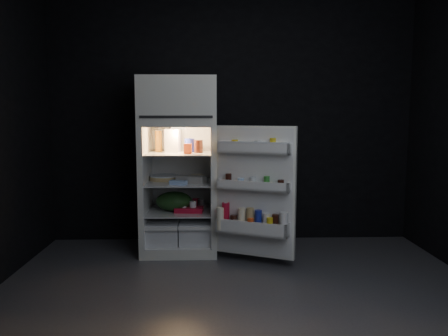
{
  "coord_description": "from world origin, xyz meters",
  "views": [
    {
      "loc": [
        -0.24,
        -3.17,
        1.41
      ],
      "look_at": [
        -0.11,
        1.0,
        0.9
      ],
      "focal_mm": 35.0,
      "sensor_mm": 36.0,
      "label": 1
    }
  ],
  "objects_px": {
    "egg_carton": "(191,180)",
    "fridge_door": "(254,195)",
    "refrigerator": "(179,159)",
    "milk_jug": "(173,141)",
    "yogurt_tray": "(189,210)"
  },
  "relations": [
    {
      "from": "egg_carton",
      "to": "yogurt_tray",
      "type": "distance_m",
      "value": 0.31
    },
    {
      "from": "yogurt_tray",
      "to": "milk_jug",
      "type": "bearing_deg",
      "value": 144.25
    },
    {
      "from": "refrigerator",
      "to": "yogurt_tray",
      "type": "relative_size",
      "value": 6.28
    },
    {
      "from": "fridge_door",
      "to": "milk_jug",
      "type": "relative_size",
      "value": 5.08
    },
    {
      "from": "milk_jug",
      "to": "yogurt_tray",
      "type": "relative_size",
      "value": 0.85
    },
    {
      "from": "fridge_door",
      "to": "egg_carton",
      "type": "distance_m",
      "value": 0.72
    },
    {
      "from": "fridge_door",
      "to": "milk_jug",
      "type": "distance_m",
      "value": 1.07
    },
    {
      "from": "refrigerator",
      "to": "fridge_door",
      "type": "distance_m",
      "value": 0.94
    },
    {
      "from": "milk_jug",
      "to": "egg_carton",
      "type": "bearing_deg",
      "value": -27.62
    },
    {
      "from": "refrigerator",
      "to": "egg_carton",
      "type": "xyz_separation_m",
      "value": [
        0.12,
        -0.13,
        -0.19
      ]
    },
    {
      "from": "refrigerator",
      "to": "milk_jug",
      "type": "relative_size",
      "value": 7.42
    },
    {
      "from": "egg_carton",
      "to": "fridge_door",
      "type": "bearing_deg",
      "value": -11.46
    },
    {
      "from": "fridge_door",
      "to": "milk_jug",
      "type": "xyz_separation_m",
      "value": [
        -0.79,
        0.55,
        0.47
      ]
    },
    {
      "from": "milk_jug",
      "to": "egg_carton",
      "type": "xyz_separation_m",
      "value": [
        0.19,
        -0.15,
        -0.38
      ]
    },
    {
      "from": "fridge_door",
      "to": "refrigerator",
      "type": "bearing_deg",
      "value": 143.64
    }
  ]
}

